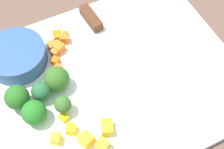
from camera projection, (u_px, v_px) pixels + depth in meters
name	position (u px, v px, depth m)	size (l,w,h in m)	color
ground_plane	(112.00, 81.00, 0.59)	(4.00, 4.00, 0.00)	brown
cutting_board	(112.00, 79.00, 0.59)	(0.44, 0.36, 0.01)	white
prep_bowl	(16.00, 56.00, 0.59)	(0.11, 0.11, 0.03)	#31588F
chef_knife	(114.00, 49.00, 0.61)	(0.05, 0.34, 0.02)	silver
carrot_dice_0	(58.00, 47.00, 0.61)	(0.02, 0.02, 0.02)	orange
carrot_dice_1	(64.00, 39.00, 0.62)	(0.02, 0.01, 0.02)	orange
carrot_dice_2	(65.00, 34.00, 0.63)	(0.01, 0.01, 0.01)	orange
carrot_dice_3	(55.00, 52.00, 0.60)	(0.01, 0.01, 0.01)	orange
carrot_dice_4	(53.00, 46.00, 0.61)	(0.02, 0.02, 0.02)	orange
carrot_dice_5	(58.00, 36.00, 0.62)	(0.02, 0.02, 0.02)	orange
carrot_dice_6	(55.00, 61.00, 0.60)	(0.01, 0.01, 0.01)	orange
carrot_dice_7	(58.00, 69.00, 0.59)	(0.02, 0.01, 0.01)	orange
pepper_dice_0	(56.00, 139.00, 0.51)	(0.01, 0.02, 0.02)	yellow
pepper_dice_1	(86.00, 139.00, 0.51)	(0.02, 0.02, 0.02)	yellow
pepper_dice_2	(107.00, 127.00, 0.52)	(0.02, 0.02, 0.02)	yellow
pepper_dice_3	(103.00, 145.00, 0.51)	(0.02, 0.02, 0.02)	yellow
pepper_dice_4	(71.00, 129.00, 0.52)	(0.01, 0.01, 0.02)	yellow
pepper_dice_6	(64.00, 118.00, 0.54)	(0.01, 0.01, 0.01)	yellow
broccoli_floret_0	(17.00, 97.00, 0.53)	(0.04, 0.04, 0.05)	#88B863
broccoli_floret_1	(34.00, 113.00, 0.52)	(0.04, 0.04, 0.04)	#85B559
broccoli_floret_2	(57.00, 79.00, 0.56)	(0.04, 0.04, 0.04)	#81B068
broccoli_floret_3	(41.00, 91.00, 0.55)	(0.03, 0.03, 0.04)	#82AF6B
broccoli_floret_4	(63.00, 105.00, 0.53)	(0.03, 0.03, 0.04)	#82BF68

